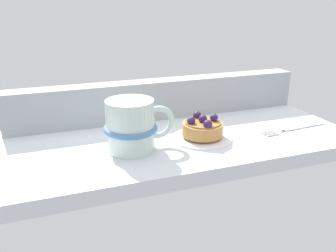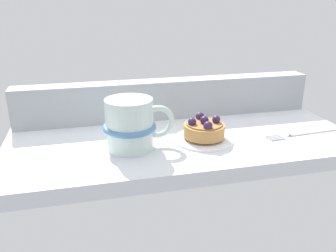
{
  "view_description": "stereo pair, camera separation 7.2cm",
  "coord_description": "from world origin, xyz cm",
  "px_view_note": "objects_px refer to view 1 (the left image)",
  "views": [
    {
      "loc": [
        -27.0,
        -66.87,
        29.02
      ],
      "look_at": [
        -4.11,
        -3.26,
        4.0
      ],
      "focal_mm": 37.8,
      "sensor_mm": 36.0,
      "label": 1
    },
    {
      "loc": [
        -20.11,
        -68.95,
        29.02
      ],
      "look_at": [
        -4.11,
        -3.26,
        4.0
      ],
      "focal_mm": 37.8,
      "sensor_mm": 36.0,
      "label": 2
    }
  ],
  "objects_px": {
    "dessert_plate": "(202,137)",
    "raspberry_tart": "(202,127)",
    "dessert_fork": "(294,128)",
    "coffee_mug": "(132,126)"
  },
  "relations": [
    {
      "from": "dessert_plate",
      "to": "dessert_fork",
      "type": "distance_m",
      "value": 0.22
    },
    {
      "from": "raspberry_tart",
      "to": "dessert_fork",
      "type": "height_order",
      "value": "raspberry_tart"
    },
    {
      "from": "raspberry_tart",
      "to": "dessert_fork",
      "type": "bearing_deg",
      "value": -5.34
    },
    {
      "from": "dessert_plate",
      "to": "dessert_fork",
      "type": "xyz_separation_m",
      "value": [
        0.22,
        -0.02,
        -0.0
      ]
    },
    {
      "from": "dessert_plate",
      "to": "raspberry_tart",
      "type": "distance_m",
      "value": 0.02
    },
    {
      "from": "coffee_mug",
      "to": "raspberry_tart",
      "type": "bearing_deg",
      "value": 1.12
    },
    {
      "from": "raspberry_tart",
      "to": "coffee_mug",
      "type": "distance_m",
      "value": 0.16
    },
    {
      "from": "raspberry_tart",
      "to": "dessert_fork",
      "type": "distance_m",
      "value": 0.22
    },
    {
      "from": "coffee_mug",
      "to": "dessert_fork",
      "type": "height_order",
      "value": "coffee_mug"
    },
    {
      "from": "raspberry_tart",
      "to": "coffee_mug",
      "type": "height_order",
      "value": "coffee_mug"
    }
  ]
}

